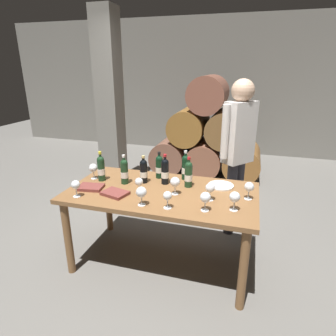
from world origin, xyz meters
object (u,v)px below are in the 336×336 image
wine_glass_8 (175,182)px  wine_glass_1 (210,188)px  wine_glass_4 (168,196)px  serving_plate (221,185)px  wine_bottle_0 (124,171)px  wine_bottle_3 (144,171)px  sommelier_presenting (238,145)px  wine_glass_3 (139,182)px  dining_table (162,200)px  wine_bottle_2 (189,174)px  wine_glass_5 (205,198)px  wine_glass_6 (249,187)px  wine_glass_7 (141,192)px  leather_ledger (91,187)px  wine_glass_9 (76,185)px  wine_bottle_5 (101,168)px  wine_glass_2 (235,197)px  wine_bottle_6 (159,166)px  wine_bottle_1 (185,167)px  wine_glass_0 (93,168)px  wine_bottle_4 (165,171)px  tasting_notebook (115,193)px

wine_glass_8 → wine_glass_1: bearing=-6.3°
wine_glass_4 → serving_plate: (0.36, 0.57, -0.10)m
wine_bottle_0 → wine_glass_4: (0.54, -0.38, -0.02)m
wine_bottle_3 → wine_glass_8: bearing=-26.5°
sommelier_presenting → wine_glass_3: bearing=-132.5°
dining_table → wine_bottle_2: bearing=37.5°
wine_glass_5 → wine_glass_6: wine_glass_5 is taller
serving_plate → wine_glass_7: bearing=-134.8°
sommelier_presenting → wine_glass_6: bearing=-78.6°
wine_glass_7 → wine_glass_4: bearing=2.4°
wine_glass_3 → wine_bottle_2: bearing=35.1°
wine_glass_4 → leather_ledger: bearing=167.7°
wine_glass_9 → dining_table: bearing=26.2°
serving_plate → sommelier_presenting: (0.11, 0.50, 0.28)m
wine_glass_5 → wine_glass_7: bearing=-174.3°
wine_bottle_5 → wine_glass_4: bearing=-26.1°
leather_ledger → wine_glass_2: bearing=-10.7°
wine_glass_1 → sommelier_presenting: 0.86m
wine_glass_8 → wine_glass_3: bearing=-167.3°
wine_bottle_6 → sommelier_presenting: bearing=31.3°
wine_bottle_1 → wine_glass_0: (-0.88, -0.25, -0.02)m
wine_bottle_4 → wine_bottle_1: bearing=46.6°
wine_glass_8 → sommelier_presenting: size_ratio=0.09×
wine_bottle_1 → wine_glass_7: (-0.21, -0.66, -0.01)m
wine_glass_2 → wine_glass_8: size_ratio=0.98×
wine_glass_0 → wine_glass_5: size_ratio=0.99×
wine_glass_3 → wine_glass_0: bearing=160.5°
wine_bottle_1 → wine_bottle_5: wine_bottle_5 is taller
dining_table → wine_glass_2: wine_glass_2 is taller
dining_table → wine_bottle_3: bearing=148.2°
wine_bottle_5 → serving_plate: wine_bottle_5 is taller
wine_glass_3 → wine_glass_4: 0.38m
wine_glass_9 → leather_ledger: (0.03, 0.19, -0.09)m
wine_glass_4 → wine_glass_7: wine_glass_7 is taller
wine_bottle_0 → sommelier_presenting: size_ratio=0.17×
wine_bottle_3 → wine_glass_8: 0.40m
wine_glass_9 → serving_plate: (1.17, 0.58, -0.10)m
wine_bottle_5 → wine_glass_2: (1.30, -0.28, -0.02)m
dining_table → wine_bottle_3: size_ratio=6.27×
wine_bottle_6 → wine_glass_9: (-0.55, -0.63, -0.01)m
wine_glass_7 → wine_glass_6: bearing=23.5°
wine_bottle_0 → wine_glass_5: (0.83, -0.34, -0.01)m
wine_bottle_0 → wine_glass_1: wine_bottle_0 is taller
wine_bottle_4 → wine_bottle_5: bearing=-171.2°
sommelier_presenting → wine_bottle_0: bearing=-145.8°
dining_table → wine_glass_1: wine_glass_1 is taller
dining_table → tasting_notebook: size_ratio=7.73×
wine_glass_0 → serving_plate: size_ratio=0.65×
wine_glass_9 → tasting_notebook: 0.34m
wine_glass_5 → wine_glass_8: 0.38m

